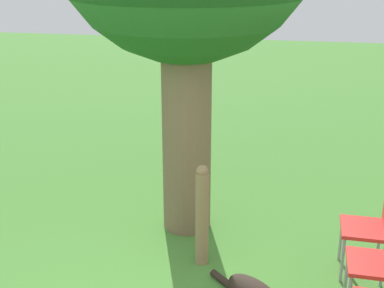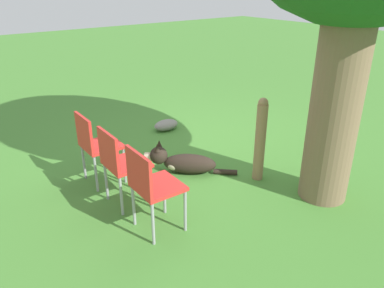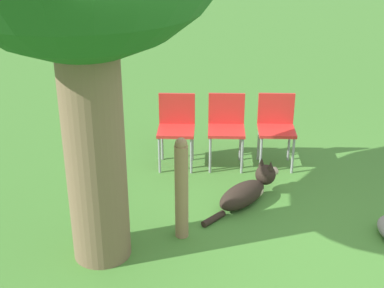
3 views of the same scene
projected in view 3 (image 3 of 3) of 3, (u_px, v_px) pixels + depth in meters
ground_plane at (255, 250)px, 5.01m from camera, size 30.00×30.00×0.00m
dog at (248, 190)px, 5.76m from camera, size 0.91×0.88×0.41m
fence_post at (182, 188)px, 5.02m from camera, size 0.13×0.13×1.04m
red_chair_0 at (276, 124)px, 6.47m from camera, size 0.43×0.45×0.88m
red_chair_1 at (226, 124)px, 6.47m from camera, size 0.43×0.45×0.88m
red_chair_2 at (176, 124)px, 6.47m from camera, size 0.43×0.45×0.88m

